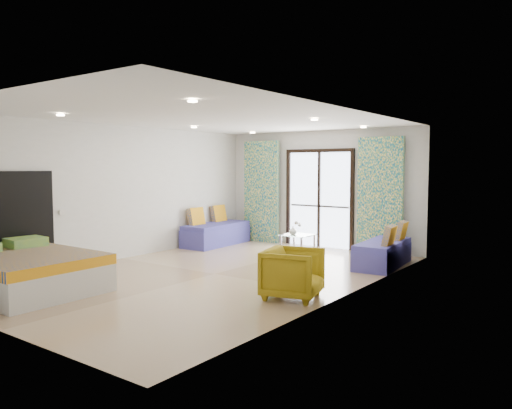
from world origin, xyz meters
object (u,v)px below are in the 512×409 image
Objects in this scene: bed at (27,272)px; daybed_left at (216,233)px; armchair at (293,271)px; daybed_right at (383,252)px; coffee_table at (298,236)px.

daybed_left reaches higher than bed.
daybed_right is at bearing -17.59° from armchair.
coffee_table is 3.75m from armchair.
daybed_right is (4.23, -0.08, -0.03)m from daybed_left.
daybed_right reaches higher than armchair.
bed is 6.15m from daybed_right.
armchair reaches higher than coffee_table.
bed is 3.99m from armchair.
bed is 1.19× the size of daybed_right.
armchair is (1.90, -3.23, 0.03)m from coffee_table.
daybed_left is 2.43× the size of armchair.
daybed_right reaches higher than coffee_table.
bed is 5.49m from coffee_table.
armchair is (-0.16, -2.96, 0.13)m from daybed_right.
daybed_right is at bearing -4.69° from daybed_left.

